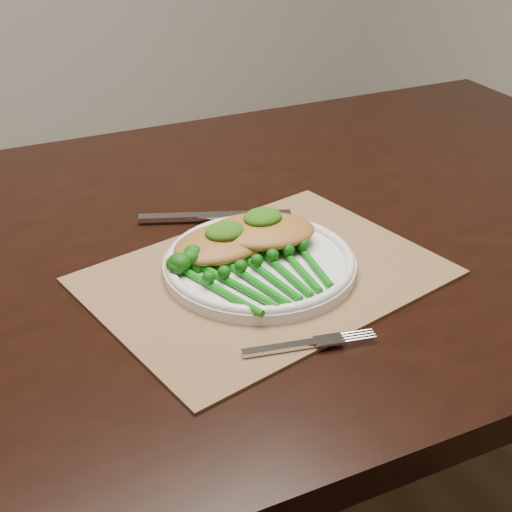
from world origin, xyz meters
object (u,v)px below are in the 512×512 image
chicken_fillet_left (223,243)px  broccolini_bundle (266,274)px  dining_table (223,433)px  placemat (265,276)px  dinner_plate (260,263)px

chicken_fillet_left → broccolini_bundle: 0.08m
dining_table → chicken_fillet_left: (-0.03, -0.07, 0.40)m
placemat → broccolini_bundle: broccolini_bundle is taller
dining_table → dinner_plate: (-0.00, -0.12, 0.39)m
dining_table → broccolini_bundle: 0.42m
broccolini_bundle → dinner_plate: bearing=66.6°
dining_table → placemat: (-0.00, -0.13, 0.37)m
chicken_fillet_left → broccolini_bundle: bearing=-83.7°
dinner_plate → chicken_fillet_left: (-0.03, 0.04, 0.02)m
dining_table → chicken_fillet_left: 0.41m
dining_table → broccolini_bundle: broccolini_bundle is taller
placemat → broccolini_bundle: 0.04m
dinner_plate → broccolini_bundle: size_ratio=1.36×
dinner_plate → chicken_fillet_left: 0.05m
dining_table → chicken_fillet_left: size_ratio=12.63×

